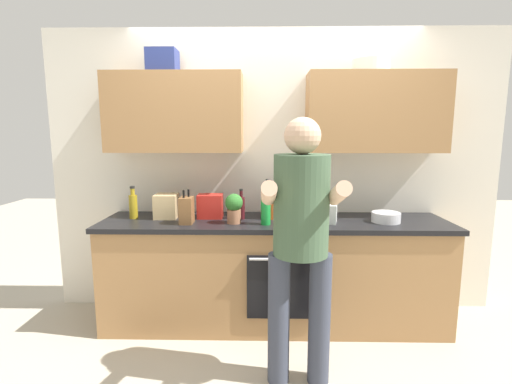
% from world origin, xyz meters
% --- Properties ---
extents(ground_plane, '(12.00, 12.00, 0.00)m').
position_xyz_m(ground_plane, '(0.00, 0.00, 0.00)').
color(ground_plane, '#B2A893').
extents(back_wall_unit, '(4.00, 0.38, 2.50)m').
position_xyz_m(back_wall_unit, '(-0.00, 0.27, 1.49)').
color(back_wall_unit, silver).
rests_on(back_wall_unit, ground).
extents(counter, '(2.84, 0.67, 0.90)m').
position_xyz_m(counter, '(0.00, -0.00, 0.45)').
color(counter, '#A37547').
rests_on(counter, ground).
extents(person_standing, '(0.49, 0.45, 1.70)m').
position_xyz_m(person_standing, '(0.14, -0.77, 1.01)').
color(person_standing, '#383D4C').
rests_on(person_standing, ground).
extents(bottle_oil, '(0.07, 0.07, 0.27)m').
position_xyz_m(bottle_oil, '(-1.18, 0.04, 1.01)').
color(bottle_oil, olive).
rests_on(bottle_oil, counter).
extents(bottle_soy, '(0.05, 0.05, 0.31)m').
position_xyz_m(bottle_soy, '(-0.06, 0.20, 1.04)').
color(bottle_soy, black).
rests_on(bottle_soy, counter).
extents(bottle_soda, '(0.08, 0.08, 0.27)m').
position_xyz_m(bottle_soda, '(-0.07, -0.15, 1.02)').
color(bottle_soda, '#198C33').
rests_on(bottle_soda, counter).
extents(bottle_wine, '(0.06, 0.06, 0.25)m').
position_xyz_m(bottle_wine, '(-0.28, 0.04, 1.00)').
color(bottle_wine, '#471419').
rests_on(bottle_wine, counter).
extents(bottle_vinegar, '(0.08, 0.08, 0.33)m').
position_xyz_m(bottle_vinegar, '(-0.04, 0.04, 1.04)').
color(bottle_vinegar, brown).
rests_on(bottle_vinegar, counter).
extents(cup_ceramic, '(0.08, 0.08, 0.08)m').
position_xyz_m(cup_ceramic, '(0.20, 0.11, 0.94)').
color(cup_ceramic, '#BF4C47').
rests_on(cup_ceramic, counter).
extents(mixing_bowl, '(0.23, 0.23, 0.08)m').
position_xyz_m(mixing_bowl, '(0.90, -0.05, 0.94)').
color(mixing_bowl, silver).
rests_on(mixing_bowl, counter).
extents(knife_block, '(0.10, 0.14, 0.27)m').
position_xyz_m(knife_block, '(-0.70, -0.12, 1.01)').
color(knife_block, brown).
rests_on(knife_block, counter).
extents(potted_herb, '(0.14, 0.14, 0.24)m').
position_xyz_m(potted_herb, '(-0.33, -0.11, 1.03)').
color(potted_herb, '#9E6647').
rests_on(potted_herb, counter).
extents(grocery_bag_produce, '(0.28, 0.22, 0.15)m').
position_xyz_m(grocery_bag_produce, '(0.37, -0.05, 0.97)').
color(grocery_bag_produce, silver).
rests_on(grocery_bag_produce, counter).
extents(grocery_bag_crisps, '(0.21, 0.16, 0.20)m').
position_xyz_m(grocery_bag_crisps, '(-0.54, 0.08, 1.00)').
color(grocery_bag_crisps, red).
rests_on(grocery_bag_crisps, counter).
extents(grocery_bag_bread, '(0.19, 0.20, 0.20)m').
position_xyz_m(grocery_bag_bread, '(-0.91, 0.07, 1.00)').
color(grocery_bag_bread, tan).
rests_on(grocery_bag_bread, counter).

